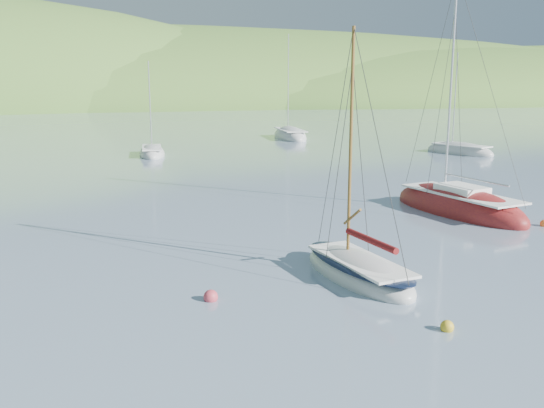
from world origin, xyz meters
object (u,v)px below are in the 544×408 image
object	(u,v)px
distant_sloop_b	(290,137)
distant_sloop_d	(459,152)
daysailer_white	(358,271)
distant_sloop_a	(152,154)
sloop_red	(458,208)

from	to	relation	value
distant_sloop_b	distant_sloop_d	distance (m)	21.70
daysailer_white	distant_sloop_b	size ratio (longest dim) A/B	0.72
distant_sloop_a	distant_sloop_d	size ratio (longest dim) A/B	0.92
distant_sloop_a	distant_sloop_b	distance (m)	21.06
sloop_red	daysailer_white	bearing A→B (deg)	-149.95
daysailer_white	sloop_red	size ratio (longest dim) A/B	0.71
distant_sloop_a	distant_sloop_d	xyz separation A→B (m)	(28.64, -6.49, 0.01)
daysailer_white	sloop_red	bearing A→B (deg)	32.82
daysailer_white	distant_sloop_b	xyz separation A→B (m)	(12.80, 49.93, -0.00)
sloop_red	distant_sloop_b	xyz separation A→B (m)	(3.20, 41.32, -0.03)
daysailer_white	distant_sloop_a	size ratio (longest dim) A/B	1.02
daysailer_white	distant_sloop_b	bearing A→B (deg)	66.56
distant_sloop_a	distant_sloop_b	xyz separation A→B (m)	(17.29, 12.01, 0.05)
daysailer_white	distant_sloop_d	distance (m)	39.63
distant_sloop_b	distant_sloop_d	size ratio (longest dim) A/B	1.29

